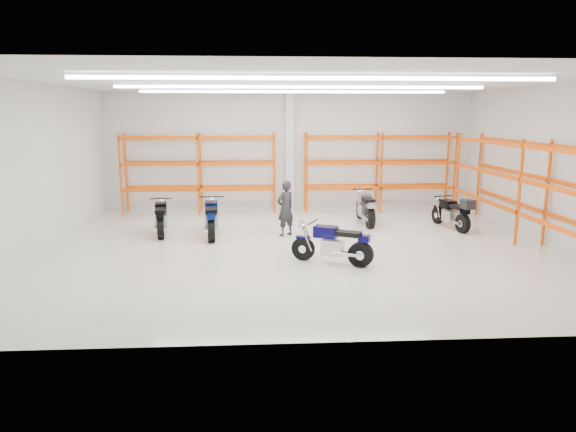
{
  "coord_description": "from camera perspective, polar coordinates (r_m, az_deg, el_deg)",
  "views": [
    {
      "loc": [
        -1.23,
        -13.78,
        3.68
      ],
      "look_at": [
        -0.38,
        0.5,
        0.83
      ],
      "focal_mm": 32.0,
      "sensor_mm": 36.0,
      "label": 1
    }
  ],
  "objects": [
    {
      "name": "room_shell",
      "position": [
        13.87,
        1.7,
        9.64
      ],
      "size": [
        14.02,
        12.02,
        4.51
      ],
      "color": "silver",
      "rests_on": "ground"
    },
    {
      "name": "pallet_racking_back_left",
      "position": [
        19.47,
        -9.84,
        5.53
      ],
      "size": [
        5.67,
        0.87,
        3.0
      ],
      "color": "#F14600",
      "rests_on": "ground"
    },
    {
      "name": "motorcycle_back_c",
      "position": [
        17.59,
        8.61,
        0.82
      ],
      "size": [
        0.75,
        2.28,
        1.12
      ],
      "color": "black",
      "rests_on": "ground"
    },
    {
      "name": "structural_column",
      "position": [
        19.69,
        0.18,
        7.12
      ],
      "size": [
        0.32,
        0.32,
        4.5
      ],
      "primitive_type": "cube",
      "color": "white",
      "rests_on": "ground"
    },
    {
      "name": "standing_man",
      "position": [
        15.65,
        -0.27,
        0.86
      ],
      "size": [
        0.74,
        0.7,
        1.7
      ],
      "primitive_type": "imported",
      "rotation": [
        0.0,
        0.0,
        3.79
      ],
      "color": "black",
      "rests_on": "ground"
    },
    {
      "name": "motorcycle_back_b",
      "position": [
        15.75,
        -8.5,
        -0.36
      ],
      "size": [
        0.77,
        2.33,
        1.14
      ],
      "color": "black",
      "rests_on": "ground"
    },
    {
      "name": "motorcycle_back_a",
      "position": [
        16.36,
        -13.93,
        -0.3
      ],
      "size": [
        0.7,
        2.13,
        1.05
      ],
      "color": "black",
      "rests_on": "ground"
    },
    {
      "name": "pallet_racking_back_right",
      "position": [
        19.9,
        10.11,
        5.64
      ],
      "size": [
        5.67,
        0.87,
        3.0
      ],
      "color": "#F14600",
      "rests_on": "ground"
    },
    {
      "name": "motorcycle_main",
      "position": [
        12.78,
        5.27,
        -3.23
      ],
      "size": [
        1.96,
        1.1,
        1.04
      ],
      "color": "black",
      "rests_on": "ground"
    },
    {
      "name": "motorcycle_back_d",
      "position": [
        17.38,
        17.89,
        0.27
      ],
      "size": [
        0.83,
        2.12,
        1.1
      ],
      "color": "black",
      "rests_on": "ground"
    },
    {
      "name": "ground",
      "position": [
        14.32,
        1.63,
        -3.62
      ],
      "size": [
        14.0,
        14.0,
        0.0
      ],
      "primitive_type": "plane",
      "color": "beige",
      "rests_on": "ground"
    },
    {
      "name": "pallet_racking_side",
      "position": [
        15.9,
        25.68,
        3.43
      ],
      "size": [
        0.87,
        9.07,
        3.0
      ],
      "color": "#F14600",
      "rests_on": "ground"
    }
  ]
}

